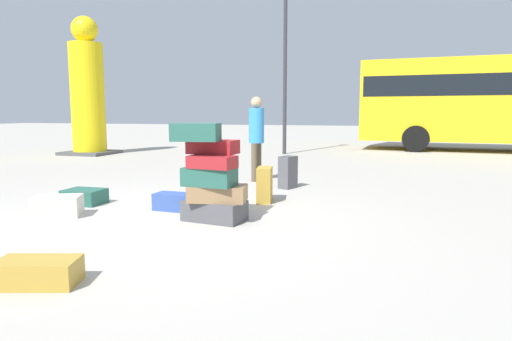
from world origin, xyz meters
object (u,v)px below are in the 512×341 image
(suitcase_navy_left_side, at_px, (176,202))
(suitcase_tower, at_px, (211,178))
(suitcase_cream_foreground_near, at_px, (58,206))
(lamp_post, at_px, (285,31))
(suitcase_charcoal_upright_blue, at_px, (288,172))
(suitcase_tan_behind_tower, at_px, (38,272))
(yellow_dummy_statue, at_px, (88,94))
(suitcase_tan_foreground_far, at_px, (265,185))
(person_bearded_onlooker, at_px, (256,131))
(suitcase_teal_right_side, at_px, (84,197))

(suitcase_navy_left_side, bearing_deg, suitcase_tower, -28.26)
(suitcase_cream_foreground_near, xyz_separation_m, lamp_post, (0.90, 9.43, 3.75))
(suitcase_navy_left_side, bearing_deg, suitcase_charcoal_upright_blue, 66.44)
(suitcase_tan_behind_tower, bearing_deg, yellow_dummy_statue, 107.93)
(suitcase_tower, bearing_deg, lamp_post, 97.13)
(suitcase_navy_left_side, height_order, suitcase_tan_behind_tower, suitcase_navy_left_side)
(suitcase_tower, distance_m, yellow_dummy_statue, 10.28)
(suitcase_tower, relative_size, suitcase_tan_foreground_far, 2.31)
(suitcase_tan_foreground_far, xyz_separation_m, yellow_dummy_statue, (-7.48, 5.90, 1.67))
(suitcase_cream_foreground_near, relative_size, lamp_post, 0.10)
(person_bearded_onlooker, bearing_deg, suitcase_charcoal_upright_blue, 54.31)
(suitcase_navy_left_side, height_order, suitcase_cream_foreground_near, suitcase_cream_foreground_near)
(suitcase_charcoal_upright_blue, height_order, suitcase_cream_foreground_near, suitcase_charcoal_upright_blue)
(suitcase_navy_left_side, xyz_separation_m, lamp_post, (-0.42, 8.65, 3.77))
(suitcase_teal_right_side, relative_size, lamp_post, 0.09)
(suitcase_charcoal_upright_blue, xyz_separation_m, lamp_post, (-1.53, 6.44, 3.59))
(suitcase_charcoal_upright_blue, relative_size, lamp_post, 0.10)
(person_bearded_onlooker, height_order, lamp_post, lamp_post)
(suitcase_cream_foreground_near, bearing_deg, yellow_dummy_statue, 100.08)
(suitcase_tan_behind_tower, xyz_separation_m, suitcase_charcoal_upright_blue, (0.93, 5.01, 0.19))
(suitcase_tan_foreground_far, distance_m, suitcase_navy_left_side, 1.39)
(suitcase_tan_foreground_far, height_order, suitcase_navy_left_side, suitcase_tan_foreground_far)
(suitcase_tower, relative_size, lamp_post, 0.21)
(suitcase_cream_foreground_near, bearing_deg, suitcase_charcoal_upright_blue, 27.00)
(person_bearded_onlooker, bearing_deg, suitcase_cream_foreground_near, -18.25)
(suitcase_tan_behind_tower, bearing_deg, suitcase_navy_left_side, 77.13)
(person_bearded_onlooker, bearing_deg, lamp_post, -166.99)
(lamp_post, bearing_deg, suitcase_tower, -82.87)
(suitcase_charcoal_upright_blue, bearing_deg, person_bearded_onlooker, 160.95)
(suitcase_tan_behind_tower, height_order, lamp_post, lamp_post)
(suitcase_tan_foreground_far, relative_size, yellow_dummy_statue, 0.12)
(suitcase_navy_left_side, relative_size, suitcase_teal_right_side, 1.05)
(suitcase_cream_foreground_near, bearing_deg, suitcase_navy_left_side, 6.77)
(yellow_dummy_statue, bearing_deg, suitcase_tower, -45.34)
(suitcase_tan_behind_tower, relative_size, yellow_dummy_statue, 0.14)
(suitcase_teal_right_side, height_order, lamp_post, lamp_post)
(suitcase_tan_foreground_far, xyz_separation_m, suitcase_navy_left_side, (-1.04, -0.91, -0.15))
(suitcase_teal_right_side, xyz_separation_m, yellow_dummy_statue, (-4.94, 6.81, 1.82))
(suitcase_tower, height_order, suitcase_cream_foreground_near, suitcase_tower)
(suitcase_tan_foreground_far, distance_m, suitcase_teal_right_side, 2.70)
(suitcase_tan_foreground_far, bearing_deg, suitcase_teal_right_side, -170.20)
(suitcase_charcoal_upright_blue, xyz_separation_m, suitcase_cream_foreground_near, (-2.43, -3.00, -0.15))
(suitcase_navy_left_side, bearing_deg, person_bearded_onlooker, 86.85)
(suitcase_cream_foreground_near, height_order, person_bearded_onlooker, person_bearded_onlooker)
(suitcase_tan_behind_tower, xyz_separation_m, suitcase_cream_foreground_near, (-1.50, 2.01, 0.03))
(yellow_dummy_statue, bearing_deg, lamp_post, 17.00)
(suitcase_tower, distance_m, suitcase_navy_left_side, 0.94)
(suitcase_cream_foreground_near, distance_m, person_bearded_onlooker, 4.13)
(suitcase_navy_left_side, height_order, yellow_dummy_statue, yellow_dummy_statue)
(lamp_post, bearing_deg, suitcase_cream_foreground_near, -95.44)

